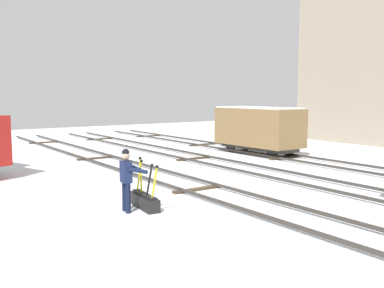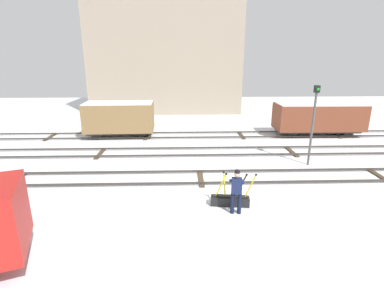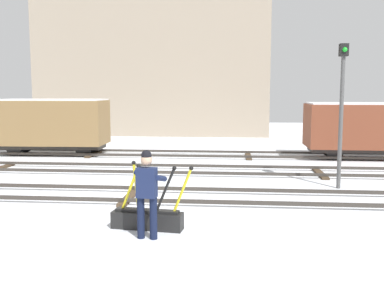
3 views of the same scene
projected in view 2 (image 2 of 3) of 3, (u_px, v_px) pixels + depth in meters
name	position (u px, v px, depth m)	size (l,w,h in m)	color
ground_plane	(201.00, 179.00, 14.01)	(60.00, 60.00, 0.00)	silver
track_main_line	(201.00, 177.00, 13.98)	(44.00, 1.94, 0.18)	#38332D
track_siding_near	(197.00, 152.00, 17.76)	(44.00, 1.94, 0.18)	#38332D
track_siding_far	(194.00, 135.00, 21.55)	(44.00, 1.94, 0.18)	#38332D
switch_lever_frame	(230.00, 199.00, 11.48)	(1.77, 0.54, 1.45)	black
rail_worker	(237.00, 189.00, 10.70)	(0.60, 0.70, 1.77)	#111831
signal_post	(313.00, 118.00, 15.16)	(0.24, 0.32, 4.27)	#4C4C4C
apartment_building	(166.00, 56.00, 30.94)	(15.66, 6.55, 11.52)	gray
freight_car_far_end	(319.00, 117.00, 21.47)	(6.34, 2.27, 2.41)	#2D2B28
freight_car_mid_siding	(119.00, 118.00, 21.00)	(4.93, 2.29, 2.55)	#2D2B28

